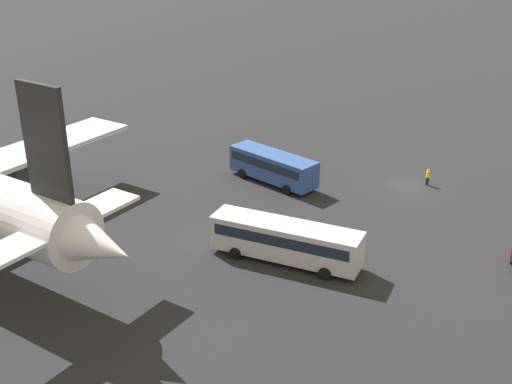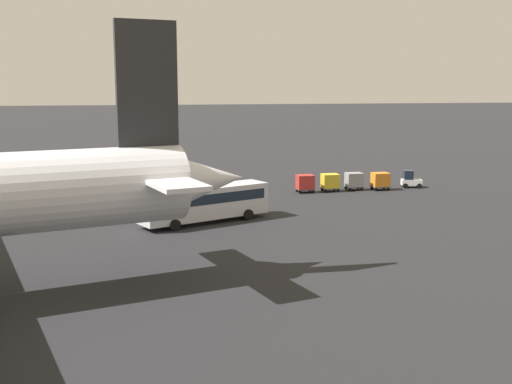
% 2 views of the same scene
% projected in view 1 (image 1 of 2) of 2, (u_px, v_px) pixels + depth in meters
% --- Properties ---
extents(ground_plane, '(600.00, 600.00, 0.00)m').
position_uv_depth(ground_plane, '(407.00, 185.00, 66.02)').
color(ground_plane, '#232326').
extents(shuttle_bus_near, '(10.24, 3.82, 3.15)m').
position_uv_depth(shuttle_bus_near, '(273.00, 165.00, 66.06)').
color(shuttle_bus_near, '#2D5199').
rests_on(shuttle_bus_near, ground).
extents(shuttle_bus_far, '(12.37, 7.62, 3.29)m').
position_uv_depth(shuttle_bus_far, '(286.00, 239.00, 51.13)').
color(shuttle_bus_far, silver).
rests_on(shuttle_bus_far, ground).
extents(worker_person, '(0.38, 0.38, 1.74)m').
position_uv_depth(worker_person, '(428.00, 177.00, 65.78)').
color(worker_person, '#1E1E2D').
rests_on(worker_person, ground).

